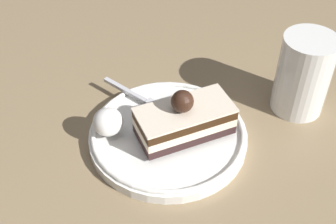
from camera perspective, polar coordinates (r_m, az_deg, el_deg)
The scene contains 6 objects.
ground_plane at distance 0.55m, azimuth -2.41°, elevation -5.39°, with size 2.40×2.40×0.00m, color #8A7353.
dessert_plate at distance 0.56m, azimuth -0.00°, elevation -2.90°, with size 0.20×0.20×0.02m.
cake_slice at distance 0.54m, azimuth 2.08°, elevation -0.91°, with size 0.13×0.10×0.06m.
whipped_cream_dollop at distance 0.55m, azimuth -7.55°, elevation -1.23°, with size 0.04×0.04×0.03m, color white.
fork at distance 0.60m, azimuth -3.59°, elevation 1.77°, with size 0.10×0.08×0.00m.
drink_glass_far at distance 0.61m, azimuth 16.55°, elevation 4.16°, with size 0.07×0.07×0.11m.
Camera 1 is at (0.04, -0.36, 0.41)m, focal length 48.49 mm.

